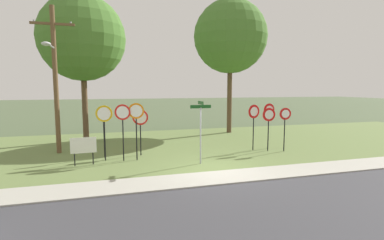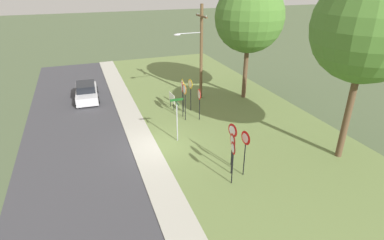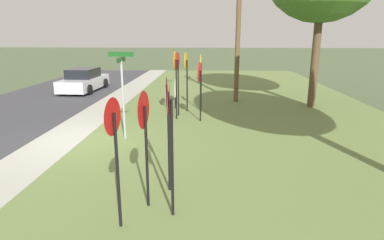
% 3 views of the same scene
% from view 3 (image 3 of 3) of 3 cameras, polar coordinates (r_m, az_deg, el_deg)
% --- Properties ---
extents(ground_plane, '(160.00, 160.00, 0.00)m').
position_cam_3_polar(ground_plane, '(11.40, -18.41, -3.59)').
color(ground_plane, '#4C5B3D').
extents(sidewalk_strip, '(44.00, 1.60, 0.06)m').
position_cam_3_polar(sidewalk_strip, '(11.70, -22.09, -3.30)').
color(sidewalk_strip, '#ADAA9E').
rests_on(sidewalk_strip, ground_plane).
extents(grass_median, '(44.00, 12.00, 0.04)m').
position_cam_3_polar(grass_median, '(10.79, 12.88, -4.09)').
color(grass_median, olive).
rests_on(grass_median, ground_plane).
extents(stop_sign_near_left, '(0.72, 0.16, 2.68)m').
position_cam_3_polar(stop_sign_near_left, '(13.84, -2.54, 8.69)').
color(stop_sign_near_left, black).
rests_on(stop_sign_near_left, grass_median).
extents(stop_sign_near_right, '(0.72, 0.12, 2.53)m').
position_cam_3_polar(stop_sign_near_right, '(14.65, 1.49, 8.60)').
color(stop_sign_near_right, black).
rests_on(stop_sign_near_right, grass_median).
extents(stop_sign_far_left, '(0.74, 0.09, 2.73)m').
position_cam_3_polar(stop_sign_far_left, '(13.22, -2.89, 8.59)').
color(stop_sign_far_left, black).
rests_on(stop_sign_far_left, grass_median).
extents(stop_sign_far_center, '(0.77, 0.12, 2.62)m').
position_cam_3_polar(stop_sign_far_center, '(14.63, -0.99, 8.91)').
color(stop_sign_far_center, black).
rests_on(stop_sign_far_center, grass_median).
extents(stop_sign_far_right, '(0.78, 0.14, 2.35)m').
position_cam_3_polar(stop_sign_far_right, '(12.90, 1.35, 7.21)').
color(stop_sign_far_right, black).
rests_on(stop_sign_far_right, grass_median).
extents(yield_sign_near_left, '(0.73, 0.12, 2.56)m').
position_cam_3_polar(yield_sign_near_left, '(5.88, -3.90, 0.26)').
color(yield_sign_near_left, black).
rests_on(yield_sign_near_left, grass_median).
extents(yield_sign_near_right, '(0.64, 0.13, 2.37)m').
position_cam_3_polar(yield_sign_near_right, '(5.69, -13.46, -2.34)').
color(yield_sign_near_right, black).
rests_on(yield_sign_near_right, grass_median).
extents(yield_sign_far_left, '(0.73, 0.12, 2.36)m').
position_cam_3_polar(yield_sign_far_left, '(6.32, -8.37, -0.36)').
color(yield_sign_far_left, black).
rests_on(yield_sign_far_left, grass_median).
extents(yield_sign_far_right, '(0.74, 0.17, 2.52)m').
position_cam_3_polar(yield_sign_far_right, '(6.92, -4.40, 2.17)').
color(yield_sign_far_right, black).
rests_on(yield_sign_far_right, grass_median).
extents(street_name_post, '(0.96, 0.82, 2.85)m').
position_cam_3_polar(street_name_post, '(10.86, -11.94, 5.44)').
color(street_name_post, '#9EA0A8').
rests_on(street_name_post, grass_median).
extents(utility_pole, '(2.10, 2.41, 7.56)m').
position_cam_3_polar(utility_pole, '(16.96, 7.43, 17.02)').
color(utility_pole, brown).
rests_on(utility_pole, grass_median).
extents(notice_board, '(1.10, 0.10, 1.25)m').
position_cam_3_polar(notice_board, '(15.73, -2.90, 5.29)').
color(notice_board, black).
rests_on(notice_board, grass_median).
extents(parked_hatchback_near, '(4.39, 2.02, 1.39)m').
position_cam_3_polar(parked_hatchback_near, '(21.56, -18.23, 6.50)').
color(parked_hatchback_near, silver).
rests_on(parked_hatchback_near, road_asphalt).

